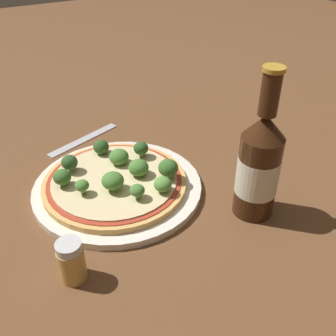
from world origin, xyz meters
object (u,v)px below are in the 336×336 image
(pepper_shaker, at_px, (71,261))
(fork, at_px, (84,139))
(pizza, at_px, (115,182))
(beer_bottle, at_px, (259,165))

(pepper_shaker, relative_size, fork, 0.38)
(pizza, xyz_separation_m, fork, (-0.19, 0.01, -0.02))
(fork, bearing_deg, pepper_shaker, -131.37)
(pizza, relative_size, fork, 1.46)
(beer_bottle, distance_m, pepper_shaker, 0.29)
(pizza, distance_m, beer_bottle, 0.24)
(pizza, bearing_deg, pepper_shaker, -39.95)
(beer_bottle, height_order, fork, beer_bottle)
(beer_bottle, relative_size, pepper_shaker, 3.83)
(pizza, xyz_separation_m, pepper_shaker, (0.14, -0.12, 0.01))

